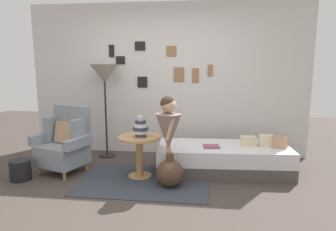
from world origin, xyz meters
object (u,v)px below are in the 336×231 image
Objects in this scene: side_table at (140,148)px; demijohn_near at (170,173)px; vase_striped at (141,128)px; floor_lamp at (104,76)px; magazine_basket at (20,170)px; book_on_daybed at (211,147)px; person_child at (168,128)px; daybed at (223,159)px; armchair at (65,142)px.

side_table is 0.59m from demijohn_near.
vase_striped is 1.36m from floor_lamp.
magazine_basket is (-2.07, -0.03, -0.04)m from demijohn_near.
floor_lamp is 7.15× the size of book_on_daybed.
person_child is at bearing 107.19° from demijohn_near.
demijohn_near is at bearing -138.92° from daybed.
demijohn_near reaches higher than magazine_basket.
daybed is 2.34m from floor_lamp.
demijohn_near is at bearing -13.68° from armchair.
daybed is 3.26× the size of side_table.
vase_striped is 1.04m from book_on_daybed.
vase_striped is (-1.15, -0.36, 0.51)m from daybed.
side_table is 0.38× the size of floor_lamp.
magazine_basket is at bearing -168.44° from book_on_daybed.
demijohn_near reaches higher than daybed.
armchair is at bearing 42.44° from magazine_basket.
daybed is at bearing 5.71° from armchair.
armchair is 1.67m from demijohn_near.
floor_lamp is (-0.80, 0.88, 0.67)m from vase_striped.
floor_lamp is at bearing 131.65° from side_table.
vase_striped is 0.18× the size of floor_lamp.
person_child reaches higher than side_table.
daybed is 1.31m from vase_striped.
book_on_daybed is 0.77m from demijohn_near.
vase_striped is 1.75m from magazine_basket.
floor_lamp is 1.70m from person_child.
vase_striped is 1.31× the size of book_on_daybed.
side_table is at bearing -163.82° from daybed.
book_on_daybed is at bearing 11.56° from magazine_basket.
armchair is 3.38× the size of vase_striped.
side_table is at bearing 149.04° from vase_striped.
armchair is at bearing 170.13° from person_child.
side_table reaches higher than demijohn_near.
vase_striped is at bearing 148.73° from demijohn_near.
side_table is 0.29m from vase_striped.
person_child reaches higher than daybed.
vase_striped is 0.24× the size of person_child.
armchair reaches higher than book_on_daybed.
vase_striped is 0.43m from person_child.
daybed is 1.06m from person_child.
demijohn_near is (0.44, -0.27, -0.53)m from vase_striped.
demijohn_near is (1.24, -1.15, -1.19)m from floor_lamp.
vase_striped is at bearing -166.61° from book_on_daybed.
side_table is at bearing 159.05° from person_child.
floor_lamp reaches higher than armchair.
daybed is 1.24× the size of floor_lamp.
armchair is 1.15m from side_table.
demijohn_near reaches higher than book_on_daybed.
side_table is at bearing -48.35° from floor_lamp.
daybed is at bearing 13.27° from magazine_basket.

